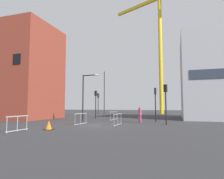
{
  "coord_description": "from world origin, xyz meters",
  "views": [
    {
      "loc": [
        6.65,
        -17.1,
        1.71
      ],
      "look_at": [
        0.0,
        3.63,
        3.55
      ],
      "focal_mm": 32.18,
      "sensor_mm": 36.0,
      "label": 1
    }
  ],
  "objects": [
    {
      "name": "brick_building",
      "position": [
        -14.12,
        6.01,
        6.52
      ],
      "size": [
        8.87,
        8.19,
        13.04
      ],
      "color": "brown",
      "rests_on": "ground"
    },
    {
      "name": "safety_barrier_left_run",
      "position": [
        -1.9,
        -0.02,
        0.56
      ],
      "size": [
        0.24,
        2.16,
        1.08
      ],
      "color": "gray",
      "rests_on": "ground"
    },
    {
      "name": "traffic_cone_orange",
      "position": [
        -2.4,
        -4.24,
        0.31
      ],
      "size": [
        0.66,
        0.66,
        0.67
      ],
      "color": "black",
      "rests_on": "ground"
    },
    {
      "name": "safety_barrier_right_run",
      "position": [
        1.68,
        0.04,
        0.56
      ],
      "size": [
        0.07,
        2.46,
        1.08
      ],
      "color": "gray",
      "rests_on": "ground"
    },
    {
      "name": "traffic_light_verge",
      "position": [
        -3.99,
        8.67,
        2.62
      ],
      "size": [
        0.33,
        0.39,
        3.89
      ],
      "color": "black",
      "rests_on": "ground"
    },
    {
      "name": "traffic_light_near",
      "position": [
        4.46,
        5.34,
        2.53
      ],
      "size": [
        0.27,
        0.38,
        3.75
      ],
      "color": "black",
      "rests_on": "ground"
    },
    {
      "name": "streetlamp_tall",
      "position": [
        -4.72,
        14.16,
        4.41
      ],
      "size": [
        0.76,
        1.6,
        7.52
      ],
      "color": "#2D2D30",
      "rests_on": "ground"
    },
    {
      "name": "safety_barrier_mid_span",
      "position": [
        -3.65,
        -5.98,
        0.56
      ],
      "size": [
        0.12,
        2.05,
        1.08
      ],
      "color": "#B2B5BA",
      "rests_on": "ground"
    },
    {
      "name": "ground",
      "position": [
        0.0,
        0.0,
        0.0
      ],
      "size": [
        160.0,
        160.0,
        0.0
      ],
      "primitive_type": "plane",
      "color": "#333335"
    },
    {
      "name": "traffic_light_island",
      "position": [
        -4.66,
        11.27,
        2.5
      ],
      "size": [
        0.27,
        0.38,
        3.7
      ],
      "color": "#2D2D30",
      "rests_on": "ground"
    },
    {
      "name": "construction_crane",
      "position": [
        2.87,
        31.23,
        18.86
      ],
      "size": [
        18.85,
        9.7,
        28.72
      ],
      "color": "yellow",
      "rests_on": "ground"
    },
    {
      "name": "streetlamp_short",
      "position": [
        -3.41,
        4.1,
        3.34
      ],
      "size": [
        2.01,
        0.39,
        5.42
      ],
      "color": "black",
      "rests_on": "ground"
    },
    {
      "name": "traffic_light_crosswalk",
      "position": [
        5.7,
        2.37,
        2.55
      ],
      "size": [
        0.39,
        0.33,
        3.78
      ],
      "color": "black",
      "rests_on": "ground"
    },
    {
      "name": "office_block",
      "position": [
        12.26,
        13.13,
        5.65
      ],
      "size": [
        9.69,
        10.34,
        11.3
      ],
      "color": "#A8AAB2",
      "rests_on": "ground"
    },
    {
      "name": "pedestrian_walking",
      "position": [
        2.95,
        4.01,
        0.98
      ],
      "size": [
        0.34,
        0.34,
        1.69
      ],
      "color": "#D14C8C",
      "rests_on": "ground"
    },
    {
      "name": "safety_barrier_rear",
      "position": [
        -0.78,
        6.64,
        0.56
      ],
      "size": [
        0.13,
        2.58,
        1.08
      ],
      "color": "gray",
      "rests_on": "ground"
    }
  ]
}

